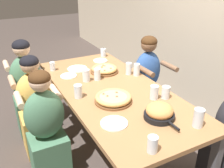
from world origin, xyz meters
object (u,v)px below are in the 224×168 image
at_px(empty_plate_d, 77,69).
at_px(drinking_glass_h, 166,93).
at_px(drinking_glass_g, 154,92).
at_px(drinking_glass_a, 53,67).
at_px(drinking_glass_e, 97,75).
at_px(diner_near_midleft, 36,110).
at_px(empty_plate_c, 100,61).
at_px(diner_near_left, 28,92).
at_px(skillet_bowl, 159,112).
at_px(drinking_glass_i, 129,69).
at_px(drinking_glass_b, 78,91).
at_px(empty_plate_b, 114,123).
at_px(drinking_glass_j, 153,144).
at_px(empty_plate_a, 69,76).
at_px(drinking_glass_d, 86,76).
at_px(diner_far_midleft, 147,84).
at_px(diner_near_center, 47,132).
at_px(cocktail_glass_blue, 103,53).
at_px(pizza_board_main, 104,69).
at_px(drinking_glass_c, 198,119).
at_px(pizza_board_second, 113,98).
at_px(drinking_glass_f, 137,70).

distance_m(empty_plate_d, drinking_glass_h, 1.17).
bearing_deg(drinking_glass_g, drinking_glass_a, -150.29).
relative_size(drinking_glass_e, diner_near_midleft, 0.11).
distance_m(empty_plate_c, diner_near_left, 0.98).
xyz_separation_m(skillet_bowl, drinking_glass_i, (-0.90, 0.25, 0.00)).
distance_m(drinking_glass_b, diner_near_midleft, 0.64).
bearing_deg(empty_plate_d, empty_plate_b, -7.20).
relative_size(skillet_bowl, drinking_glass_b, 2.84).
xyz_separation_m(drinking_glass_j, diner_near_midleft, (-1.37, -0.50, -0.33)).
distance_m(drinking_glass_a, drinking_glass_h, 1.38).
bearing_deg(drinking_glass_i, empty_plate_a, -112.60).
distance_m(drinking_glass_h, diner_near_left, 1.65).
height_order(skillet_bowl, drinking_glass_e, skillet_bowl).
relative_size(drinking_glass_e, drinking_glass_g, 0.98).
distance_m(drinking_glass_d, drinking_glass_i, 0.50).
bearing_deg(diner_far_midleft, diner_near_left, -17.98).
relative_size(drinking_glass_b, diner_near_center, 0.11).
height_order(empty_plate_d, drinking_glass_d, drinking_glass_d).
height_order(empty_plate_a, drinking_glass_i, drinking_glass_i).
relative_size(cocktail_glass_blue, diner_near_left, 0.11).
height_order(drinking_glass_a, drinking_glass_d, drinking_glass_d).
bearing_deg(empty_plate_a, drinking_glass_g, 31.60).
relative_size(empty_plate_c, diner_far_midleft, 0.16).
distance_m(drinking_glass_b, diner_near_left, 0.96).
distance_m(drinking_glass_e, diner_near_center, 0.80).
height_order(diner_far_midleft, diner_near_left, diner_near_left).
bearing_deg(drinking_glass_g, drinking_glass_h, 68.06).
xyz_separation_m(pizza_board_main, empty_plate_c, (-0.36, 0.12, -0.03)).
relative_size(empty_plate_d, cocktail_glass_blue, 1.75).
distance_m(cocktail_glass_blue, drinking_glass_i, 0.70).
bearing_deg(diner_near_left, drinking_glass_b, -68.54).
bearing_deg(drinking_glass_c, cocktail_glass_blue, 177.37).
bearing_deg(drinking_glass_e, drinking_glass_j, -7.69).
relative_size(pizza_board_second, drinking_glass_d, 2.60).
bearing_deg(diner_near_left, empty_plate_b, -73.05).
bearing_deg(cocktail_glass_blue, drinking_glass_f, 3.24).
bearing_deg(empty_plate_d, drinking_glass_f, 46.90).
bearing_deg(drinking_glass_h, diner_near_center, -109.84).
xyz_separation_m(skillet_bowl, drinking_glass_e, (-0.92, -0.12, 0.00)).
bearing_deg(cocktail_glass_blue, drinking_glass_j, -16.48).
distance_m(pizza_board_second, empty_plate_b, 0.36).
relative_size(cocktail_glass_blue, drinking_glass_f, 0.98).
xyz_separation_m(drinking_glass_a, drinking_glass_i, (0.51, 0.73, 0.01)).
relative_size(empty_plate_c, drinking_glass_d, 1.38).
bearing_deg(drinking_glass_g, diner_near_midleft, -129.23).
height_order(empty_plate_d, drinking_glass_h, drinking_glass_h).
bearing_deg(diner_far_midleft, diner_near_midleft, -1.24).
bearing_deg(drinking_glass_b, drinking_glass_h, 61.48).
bearing_deg(drinking_glass_d, pizza_board_main, 116.09).
relative_size(empty_plate_b, diner_near_midleft, 0.19).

